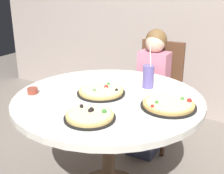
{
  "coord_description": "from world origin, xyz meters",
  "views": [
    {
      "loc": [
        0.92,
        -1.54,
        1.46
      ],
      "look_at": [
        0.0,
        0.05,
        0.8
      ],
      "focal_mm": 47.35,
      "sensor_mm": 36.0,
      "label": 1
    }
  ],
  "objects_px": {
    "chair_wooden": "(157,88)",
    "pizza_cheese": "(169,105)",
    "diner_child": "(150,99)",
    "pizza_pepperoni": "(90,116)",
    "soda_cup": "(148,76)",
    "dining_table": "(108,110)",
    "plate_small": "(73,80)",
    "sauce_bowl": "(33,91)",
    "pizza_veggie": "(101,92)"
  },
  "relations": [
    {
      "from": "pizza_cheese",
      "to": "soda_cup",
      "type": "xyz_separation_m",
      "value": [
        -0.25,
        0.26,
        0.06
      ]
    },
    {
      "from": "chair_wooden",
      "to": "pizza_cheese",
      "type": "relative_size",
      "value": 2.84
    },
    {
      "from": "sauce_bowl",
      "to": "dining_table",
      "type": "bearing_deg",
      "value": 24.1
    },
    {
      "from": "soda_cup",
      "to": "plate_small",
      "type": "bearing_deg",
      "value": -164.82
    },
    {
      "from": "chair_wooden",
      "to": "pizza_cheese",
      "type": "bearing_deg",
      "value": -64.94
    },
    {
      "from": "pizza_cheese",
      "to": "sauce_bowl",
      "type": "relative_size",
      "value": 4.78
    },
    {
      "from": "diner_child",
      "to": "soda_cup",
      "type": "height_order",
      "value": "diner_child"
    },
    {
      "from": "chair_wooden",
      "to": "pizza_veggie",
      "type": "bearing_deg",
      "value": -94.04
    },
    {
      "from": "dining_table",
      "to": "diner_child",
      "type": "xyz_separation_m",
      "value": [
        0.0,
        0.71,
        -0.17
      ]
    },
    {
      "from": "pizza_cheese",
      "to": "plate_small",
      "type": "bearing_deg",
      "value": 171.96
    },
    {
      "from": "dining_table",
      "to": "chair_wooden",
      "type": "height_order",
      "value": "chair_wooden"
    },
    {
      "from": "chair_wooden",
      "to": "pizza_cheese",
      "type": "distance_m",
      "value": 0.98
    },
    {
      "from": "soda_cup",
      "to": "chair_wooden",
      "type": "bearing_deg",
      "value": 104.6
    },
    {
      "from": "pizza_veggie",
      "to": "plate_small",
      "type": "bearing_deg",
      "value": 159.0
    },
    {
      "from": "diner_child",
      "to": "pizza_pepperoni",
      "type": "distance_m",
      "value": 1.09
    },
    {
      "from": "sauce_bowl",
      "to": "pizza_pepperoni",
      "type": "bearing_deg",
      "value": -13.14
    },
    {
      "from": "dining_table",
      "to": "pizza_pepperoni",
      "type": "relative_size",
      "value": 4.33
    },
    {
      "from": "dining_table",
      "to": "pizza_pepperoni",
      "type": "bearing_deg",
      "value": -76.2
    },
    {
      "from": "sauce_bowl",
      "to": "pizza_veggie",
      "type": "bearing_deg",
      "value": 29.31
    },
    {
      "from": "pizza_veggie",
      "to": "soda_cup",
      "type": "relative_size",
      "value": 1.05
    },
    {
      "from": "pizza_veggie",
      "to": "soda_cup",
      "type": "height_order",
      "value": "soda_cup"
    },
    {
      "from": "diner_child",
      "to": "pizza_cheese",
      "type": "bearing_deg",
      "value": -59.51
    },
    {
      "from": "dining_table",
      "to": "chair_wooden",
      "type": "bearing_deg",
      "value": 90.11
    },
    {
      "from": "soda_cup",
      "to": "sauce_bowl",
      "type": "height_order",
      "value": "soda_cup"
    },
    {
      "from": "pizza_veggie",
      "to": "dining_table",
      "type": "bearing_deg",
      "value": -15.26
    },
    {
      "from": "dining_table",
      "to": "pizza_pepperoni",
      "type": "xyz_separation_m",
      "value": [
        0.08,
        -0.34,
        0.11
      ]
    },
    {
      "from": "dining_table",
      "to": "plate_small",
      "type": "relative_size",
      "value": 6.88
    },
    {
      "from": "soda_cup",
      "to": "plate_small",
      "type": "height_order",
      "value": "soda_cup"
    },
    {
      "from": "pizza_pepperoni",
      "to": "sauce_bowl",
      "type": "distance_m",
      "value": 0.56
    },
    {
      "from": "diner_child",
      "to": "pizza_pepperoni",
      "type": "height_order",
      "value": "diner_child"
    },
    {
      "from": "diner_child",
      "to": "sauce_bowl",
      "type": "bearing_deg",
      "value": -116.91
    },
    {
      "from": "chair_wooden",
      "to": "soda_cup",
      "type": "bearing_deg",
      "value": -75.4
    },
    {
      "from": "pizza_veggie",
      "to": "pizza_cheese",
      "type": "distance_m",
      "value": 0.47
    },
    {
      "from": "soda_cup",
      "to": "plate_small",
      "type": "xyz_separation_m",
      "value": [
        -0.55,
        -0.15,
        -0.08
      ]
    },
    {
      "from": "diner_child",
      "to": "pizza_veggie",
      "type": "xyz_separation_m",
      "value": [
        -0.06,
        -0.69,
        0.28
      ]
    },
    {
      "from": "dining_table",
      "to": "plate_small",
      "type": "height_order",
      "value": "plate_small"
    },
    {
      "from": "chair_wooden",
      "to": "soda_cup",
      "type": "relative_size",
      "value": 3.09
    },
    {
      "from": "diner_child",
      "to": "pizza_pepperoni",
      "type": "relative_size",
      "value": 3.78
    },
    {
      "from": "chair_wooden",
      "to": "pizza_pepperoni",
      "type": "xyz_separation_m",
      "value": [
        0.08,
        -1.23,
        0.24
      ]
    },
    {
      "from": "pizza_veggie",
      "to": "sauce_bowl",
      "type": "height_order",
      "value": "pizza_veggie"
    },
    {
      "from": "pizza_cheese",
      "to": "chair_wooden",
      "type": "bearing_deg",
      "value": 115.06
    },
    {
      "from": "pizza_veggie",
      "to": "sauce_bowl",
      "type": "xyz_separation_m",
      "value": [
        -0.4,
        -0.23,
        0.0
      ]
    },
    {
      "from": "diner_child",
      "to": "sauce_bowl",
      "type": "relative_size",
      "value": 15.46
    },
    {
      "from": "soda_cup",
      "to": "pizza_veggie",
      "type": "bearing_deg",
      "value": -128.72
    },
    {
      "from": "diner_child",
      "to": "chair_wooden",
      "type": "bearing_deg",
      "value": 90.94
    },
    {
      "from": "pizza_cheese",
      "to": "pizza_pepperoni",
      "type": "bearing_deg",
      "value": -131.06
    },
    {
      "from": "pizza_veggie",
      "to": "soda_cup",
      "type": "bearing_deg",
      "value": 51.28
    },
    {
      "from": "sauce_bowl",
      "to": "soda_cup",
      "type": "bearing_deg",
      "value": 38.78
    },
    {
      "from": "chair_wooden",
      "to": "sauce_bowl",
      "type": "relative_size",
      "value": 13.57
    },
    {
      "from": "dining_table",
      "to": "pizza_veggie",
      "type": "xyz_separation_m",
      "value": [
        -0.06,
        0.02,
        0.11
      ]
    }
  ]
}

